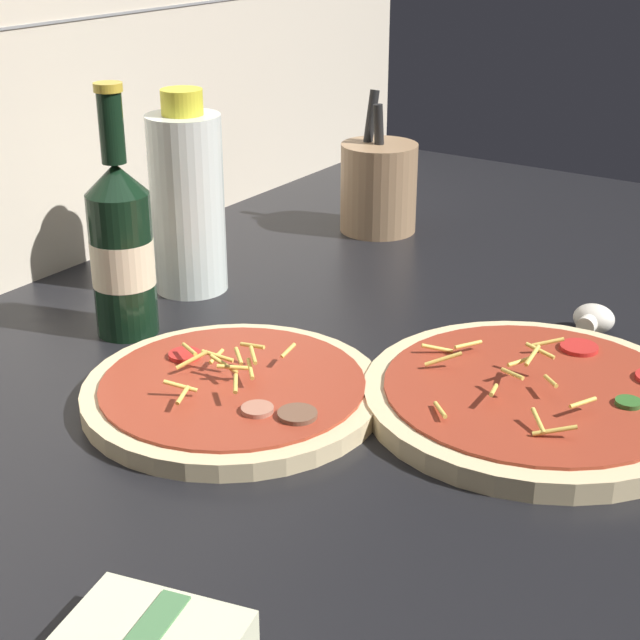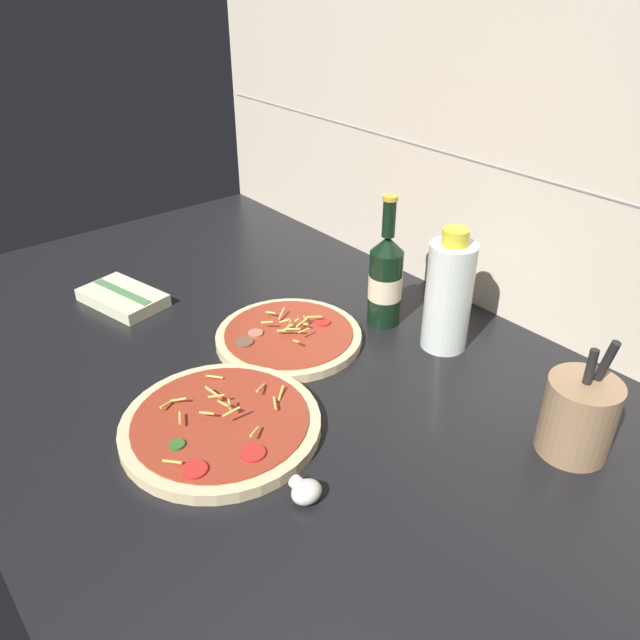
{
  "view_description": "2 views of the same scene",
  "coord_description": "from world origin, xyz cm",
  "views": [
    {
      "loc": [
        -66.2,
        -38.83,
        42.59
      ],
      "look_at": [
        -0.16,
        5.3,
        7.93
      ],
      "focal_mm": 55.0,
      "sensor_mm": 36.0,
      "label": 1
    },
    {
      "loc": [
        67.36,
        -46.25,
        62.25
      ],
      "look_at": [
        -1.96,
        10.57,
        9.12
      ],
      "focal_mm": 35.0,
      "sensor_mm": 36.0,
      "label": 2
    }
  ],
  "objects": [
    {
      "name": "beer_bottle",
      "position": [
        -2.77,
        26.52,
        11.43
      ],
      "size": [
        6.15,
        6.15,
        24.51
      ],
      "color": "black",
      "rests_on": "counter_slab"
    },
    {
      "name": "pizza_near",
      "position": [
        4.64,
        -13.28,
        3.55
      ],
      "size": [
        28.88,
        28.88,
        5.26
      ],
      "color": "beige",
      "rests_on": "counter_slab"
    },
    {
      "name": "utensil_crock",
      "position": [
        38.73,
        22.31,
        8.31
      ],
      "size": [
        9.75,
        9.75,
        17.71
      ],
      "color": "#9E7A56",
      "rests_on": "counter_slab"
    },
    {
      "name": "mushroom_left",
      "position": [
        22.67,
        -11.99,
        3.93
      ],
      "size": [
        4.3,
        4.1,
        2.87
      ],
      "color": "white",
      "rests_on": "counter_slab"
    },
    {
      "name": "pizza_far",
      "position": [
        -8.46,
        8.71,
        3.43
      ],
      "size": [
        25.82,
        25.82,
        4.96
      ],
      "color": "beige",
      "rests_on": "counter_slab"
    },
    {
      "name": "oil_bottle",
      "position": [
        9.74,
        28.94,
        12.53
      ],
      "size": [
        7.92,
        7.92,
        21.81
      ],
      "color": "silver",
      "rests_on": "counter_slab"
    },
    {
      "name": "counter_slab",
      "position": [
        0.0,
        0.0,
        1.25
      ],
      "size": [
        160.0,
        90.0,
        2.5
      ],
      "color": "black",
      "rests_on": "ground"
    }
  ]
}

